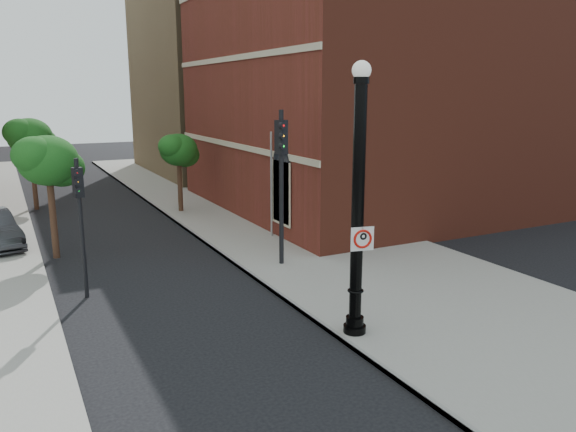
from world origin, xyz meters
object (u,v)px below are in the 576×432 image
traffic_signal_left (80,205)px  traffic_signal_right (281,163)px  no_parking_sign (362,239)px  lamppost (358,216)px

traffic_signal_left → traffic_signal_right: traffic_signal_right is taller
no_parking_sign → traffic_signal_left: (-5.60, 6.09, 0.23)m
traffic_signal_left → traffic_signal_right: 6.56m
no_parking_sign → traffic_signal_right: (0.91, 6.15, 1.08)m
lamppost → traffic_signal_right: lamppost is taller
traffic_signal_left → no_parking_sign: bearing=-59.0°
no_parking_sign → traffic_signal_left: 8.27m
traffic_signal_left → traffic_signal_right: (6.51, 0.06, 0.85)m
lamppost → traffic_signal_right: size_ratio=1.23×
lamppost → traffic_signal_right: 6.09m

